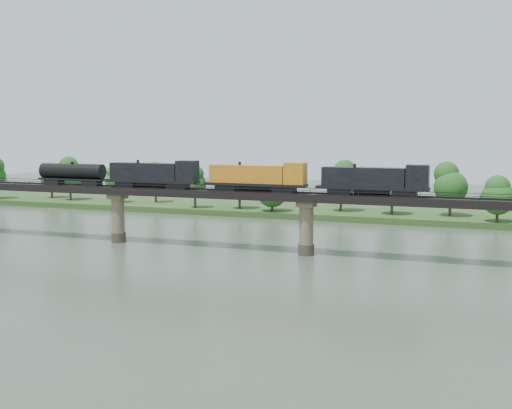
% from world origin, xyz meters
% --- Properties ---
extents(ground, '(400.00, 400.00, 0.00)m').
position_xyz_m(ground, '(0.00, 0.00, 0.00)').
color(ground, '#354133').
rests_on(ground, ground).
extents(far_bank, '(300.00, 24.00, 1.60)m').
position_xyz_m(far_bank, '(0.00, 85.00, 0.80)').
color(far_bank, '#29461C').
rests_on(far_bank, ground).
extents(bridge, '(236.00, 30.00, 11.50)m').
position_xyz_m(bridge, '(0.00, 30.00, 5.46)').
color(bridge, '#473A2D').
rests_on(bridge, ground).
extents(bridge_superstructure, '(220.00, 4.90, 0.75)m').
position_xyz_m(bridge_superstructure, '(0.00, 30.00, 11.79)').
color(bridge_superstructure, black).
rests_on(bridge_superstructure, bridge).
extents(far_treeline, '(289.06, 17.54, 13.60)m').
position_xyz_m(far_treeline, '(-8.21, 80.52, 8.83)').
color(far_treeline, '#382619').
rests_on(far_treeline, far_bank).
extents(freight_train, '(80.43, 3.13, 5.54)m').
position_xyz_m(freight_train, '(-17.15, 30.00, 14.14)').
color(freight_train, black).
rests_on(freight_train, bridge).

